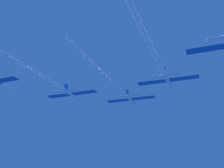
# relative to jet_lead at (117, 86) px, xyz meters

# --- Properties ---
(jet_lead) EXTENTS (20.68, 63.73, 3.42)m
(jet_lead) POSITION_rel_jet_lead_xyz_m (0.00, 0.00, 0.00)
(jet_lead) COLOR silver
(jet_left_wing) EXTENTS (20.68, 55.90, 3.42)m
(jet_left_wing) POSITION_rel_jet_lead_xyz_m (-18.96, -13.45, -0.68)
(jet_left_wing) COLOR silver
(jet_right_wing) EXTENTS (20.68, 67.33, 3.42)m
(jet_right_wing) POSITION_rel_jet_lead_xyz_m (18.50, -18.67, -0.22)
(jet_right_wing) COLOR silver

